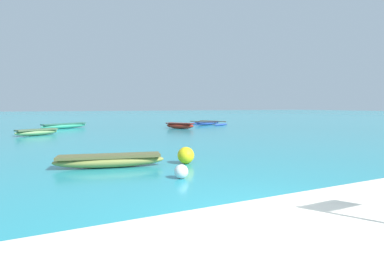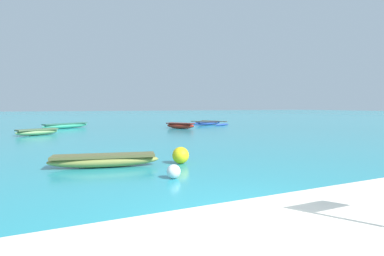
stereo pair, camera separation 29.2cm
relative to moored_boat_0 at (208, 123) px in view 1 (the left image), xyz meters
The scene contains 8 objects.
ground_plane 24.84m from the moored_boat_0, 116.19° to the right, with size 240.00×240.00×0.00m.
moored_boat_0 is the anchor object (origin of this frame).
moored_boat_1 12.85m from the moored_boat_0, behind, with size 3.84×2.73×0.42m.
moored_boat_2 20.72m from the moored_boat_0, 126.65° to the right, with size 3.28×1.33×0.38m.
moored_boat_3 5.47m from the moored_boat_0, 142.94° to the right, with size 2.13×2.44×0.47m.
moored_boat_4 15.40m from the moored_boat_0, 162.29° to the right, with size 2.63×1.75×0.40m.
mooring_buoy_0 21.80m from the moored_boat_0, 120.34° to the right, with size 0.36×0.36×0.36m.
mooring_buoy_1 19.84m from the moored_boat_0, 120.59° to the right, with size 0.53×0.53×0.53m.
Camera 1 is at (-3.00, -3.30, 1.80)m, focal length 28.00 mm.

